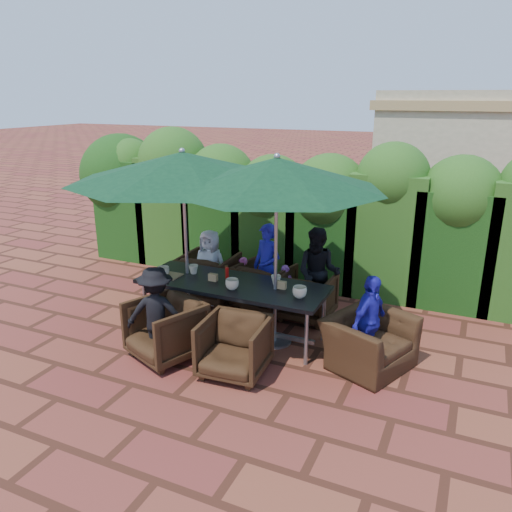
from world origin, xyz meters
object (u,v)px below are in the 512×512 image
at_px(chair_end_right, 369,334).
at_px(umbrella_right, 277,174).
at_px(chair_far_mid, 264,284).
at_px(chair_near_right, 234,344).
at_px(dining_table, 232,288).
at_px(chair_far_left, 209,275).
at_px(chair_far_right, 307,294).
at_px(chair_near_left, 165,327).
at_px(umbrella_left, 183,167).

bearing_deg(chair_end_right, umbrella_right, 107.98).
distance_m(chair_far_mid, chair_near_right, 1.93).
bearing_deg(dining_table, chair_near_right, -62.01).
bearing_deg(chair_far_mid, chair_end_right, 160.14).
xyz_separation_m(dining_table, chair_far_left, (-0.89, 0.94, -0.26)).
distance_m(umbrella_right, chair_far_right, 2.05).
distance_m(dining_table, chair_near_right, 1.05).
height_order(umbrella_right, chair_near_left, umbrella_right).
relative_size(chair_far_left, chair_far_right, 1.11).
bearing_deg(chair_far_mid, chair_far_left, 14.28).
height_order(umbrella_left, chair_near_left, umbrella_left).
relative_size(dining_table, chair_far_left, 3.04).
height_order(dining_table, chair_near_left, chair_near_left).
relative_size(chair_far_left, chair_near_right, 1.11).
bearing_deg(chair_near_right, chair_far_mid, 98.72).
relative_size(umbrella_right, chair_far_mid, 3.40).
xyz_separation_m(chair_far_right, chair_near_left, (-1.22, -1.80, 0.03)).
bearing_deg(chair_near_right, umbrella_left, 136.97).
relative_size(umbrella_left, chair_far_left, 3.63).
bearing_deg(umbrella_right, chair_far_right, 80.97).
height_order(chair_far_left, chair_end_right, chair_end_right).
xyz_separation_m(chair_near_left, chair_near_right, (0.94, -0.01, -0.03)).
bearing_deg(chair_near_left, chair_near_right, 22.08).
distance_m(umbrella_left, chair_end_right, 3.15).
bearing_deg(dining_table, chair_far_right, 51.00).
bearing_deg(chair_far_right, chair_near_right, 83.27).
bearing_deg(umbrella_left, dining_table, -6.16).
distance_m(umbrella_left, umbrella_right, 1.34).
relative_size(umbrella_left, chair_end_right, 3.14).
xyz_separation_m(umbrella_left, umbrella_right, (1.34, -0.05, -0.00)).
height_order(chair_far_mid, chair_near_right, chair_far_mid).
relative_size(umbrella_left, chair_near_left, 3.72).
height_order(umbrella_left, chair_far_left, umbrella_left).
distance_m(dining_table, chair_end_right, 1.87).
relative_size(chair_far_right, chair_near_right, 0.99).
bearing_deg(chair_near_right, chair_near_left, 175.29).
height_order(chair_far_left, chair_near_right, chair_far_left).
distance_m(chair_far_right, chair_end_right, 1.48).
relative_size(dining_table, chair_near_left, 3.11).
bearing_deg(chair_far_right, dining_table, 52.92).
bearing_deg(chair_far_left, chair_near_right, 124.93).
distance_m(dining_table, umbrella_right, 1.65).
relative_size(dining_table, chair_far_right, 3.38).
xyz_separation_m(dining_table, umbrella_left, (-0.74, 0.08, 1.54)).
xyz_separation_m(umbrella_right, chair_end_right, (1.25, -0.10, -1.79)).
distance_m(chair_far_left, chair_near_left, 1.87).
bearing_deg(umbrella_left, chair_near_left, -74.73).
relative_size(chair_far_mid, chair_near_left, 0.96).
distance_m(chair_far_left, chair_far_right, 1.64).
xyz_separation_m(chair_far_left, chair_near_right, (1.36, -1.82, -0.04)).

